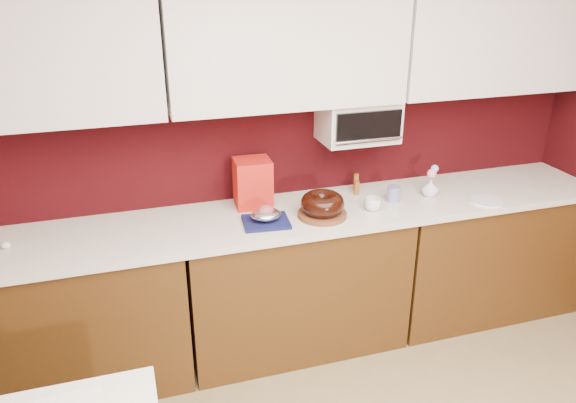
% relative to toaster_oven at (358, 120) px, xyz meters
% --- Properties ---
extents(wall_back, '(4.00, 0.02, 2.50)m').
position_rel_toaster_oven_xyz_m(wall_back, '(-0.45, 0.15, -0.12)').
color(wall_back, '#330609').
rests_on(wall_back, floor).
extents(base_cabinet_left, '(1.31, 0.58, 0.86)m').
position_rel_toaster_oven_xyz_m(base_cabinet_left, '(-1.78, -0.17, -0.95)').
color(base_cabinet_left, '#482B0E').
rests_on(base_cabinet_left, floor).
extents(base_cabinet_center, '(1.31, 0.58, 0.86)m').
position_rel_toaster_oven_xyz_m(base_cabinet_center, '(-0.45, -0.17, -0.95)').
color(base_cabinet_center, '#482B0E').
rests_on(base_cabinet_center, floor).
extents(base_cabinet_right, '(1.31, 0.58, 0.86)m').
position_rel_toaster_oven_xyz_m(base_cabinet_right, '(0.88, -0.17, -0.95)').
color(base_cabinet_right, '#482B0E').
rests_on(base_cabinet_right, floor).
extents(countertop, '(4.00, 0.62, 0.04)m').
position_rel_toaster_oven_xyz_m(countertop, '(-0.45, -0.17, -0.49)').
color(countertop, silver).
rests_on(countertop, base_cabinet_center).
extents(upper_cabinet_left, '(1.31, 0.33, 0.70)m').
position_rel_toaster_oven_xyz_m(upper_cabinet_left, '(-1.78, -0.02, 0.48)').
color(upper_cabinet_left, white).
rests_on(upper_cabinet_left, wall_back).
extents(upper_cabinet_center, '(1.31, 0.33, 0.70)m').
position_rel_toaster_oven_xyz_m(upper_cabinet_center, '(-0.45, -0.02, 0.48)').
color(upper_cabinet_center, white).
rests_on(upper_cabinet_center, wall_back).
extents(upper_cabinet_right, '(1.31, 0.33, 0.70)m').
position_rel_toaster_oven_xyz_m(upper_cabinet_right, '(0.88, -0.02, 0.48)').
color(upper_cabinet_right, white).
rests_on(upper_cabinet_right, wall_back).
extents(toaster_oven, '(0.45, 0.30, 0.25)m').
position_rel_toaster_oven_xyz_m(toaster_oven, '(0.00, 0.00, 0.00)').
color(toaster_oven, white).
rests_on(toaster_oven, upper_cabinet_center).
extents(toaster_oven_door, '(0.40, 0.02, 0.18)m').
position_rel_toaster_oven_xyz_m(toaster_oven_door, '(0.00, -0.16, 0.00)').
color(toaster_oven_door, black).
rests_on(toaster_oven_door, toaster_oven).
extents(toaster_oven_handle, '(0.42, 0.02, 0.02)m').
position_rel_toaster_oven_xyz_m(toaster_oven_handle, '(0.00, -0.18, -0.07)').
color(toaster_oven_handle, silver).
rests_on(toaster_oven_handle, toaster_oven).
extents(cake_base, '(0.33, 0.33, 0.03)m').
position_rel_toaster_oven_xyz_m(cake_base, '(-0.31, -0.26, -0.46)').
color(cake_base, brown).
rests_on(cake_base, countertop).
extents(bundt_cake, '(0.29, 0.29, 0.10)m').
position_rel_toaster_oven_xyz_m(bundt_cake, '(-0.31, -0.26, -0.40)').
color(bundt_cake, black).
rests_on(bundt_cake, cake_base).
extents(navy_towel, '(0.27, 0.24, 0.02)m').
position_rel_toaster_oven_xyz_m(navy_towel, '(-0.65, -0.26, -0.47)').
color(navy_towel, '#131749').
rests_on(navy_towel, countertop).
extents(foil_ham_nest, '(0.20, 0.18, 0.06)m').
position_rel_toaster_oven_xyz_m(foil_ham_nest, '(-0.65, -0.26, -0.42)').
color(foil_ham_nest, silver).
rests_on(foil_ham_nest, navy_towel).
extents(roasted_ham, '(0.11, 0.09, 0.06)m').
position_rel_toaster_oven_xyz_m(roasted_ham, '(-0.65, -0.26, -0.40)').
color(roasted_ham, '#A9504D').
rests_on(roasted_ham, foil_ham_nest).
extents(pandoro_box, '(0.22, 0.20, 0.29)m').
position_rel_toaster_oven_xyz_m(pandoro_box, '(-0.65, 0.01, -0.33)').
color(pandoro_box, '#AF0B1A').
rests_on(pandoro_box, countertop).
extents(dark_pan, '(0.24, 0.24, 0.03)m').
position_rel_toaster_oven_xyz_m(dark_pan, '(-0.21, -0.06, -0.46)').
color(dark_pan, black).
rests_on(dark_pan, countertop).
extents(coffee_mug, '(0.12, 0.12, 0.09)m').
position_rel_toaster_oven_xyz_m(coffee_mug, '(0.00, -0.27, -0.43)').
color(coffee_mug, white).
rests_on(coffee_mug, countertop).
extents(blue_jar, '(0.09, 0.09, 0.10)m').
position_rel_toaster_oven_xyz_m(blue_jar, '(0.18, -0.18, -0.43)').
color(blue_jar, navy).
rests_on(blue_jar, countertop).
extents(flower_vase, '(0.09, 0.09, 0.12)m').
position_rel_toaster_oven_xyz_m(flower_vase, '(0.44, -0.17, -0.41)').
color(flower_vase, silver).
rests_on(flower_vase, countertop).
extents(flower_pink, '(0.06, 0.06, 0.06)m').
position_rel_toaster_oven_xyz_m(flower_pink, '(0.44, -0.17, -0.33)').
color(flower_pink, pink).
rests_on(flower_pink, flower_vase).
extents(flower_blue, '(0.05, 0.05, 0.05)m').
position_rel_toaster_oven_xyz_m(flower_blue, '(0.47, -0.15, -0.30)').
color(flower_blue, '#95C2EE').
rests_on(flower_blue, flower_vase).
extents(china_plate, '(0.20, 0.20, 0.01)m').
position_rel_toaster_oven_xyz_m(china_plate, '(0.72, -0.36, -0.47)').
color(china_plate, white).
rests_on(china_plate, countertop).
extents(amber_bottle, '(0.03, 0.03, 0.09)m').
position_rel_toaster_oven_xyz_m(amber_bottle, '(0.01, -0.02, -0.43)').
color(amber_bottle, brown).
rests_on(amber_bottle, countertop).
extents(egg_right, '(0.05, 0.04, 0.04)m').
position_rel_toaster_oven_xyz_m(egg_right, '(-1.99, -0.15, -0.46)').
color(egg_right, silver).
rests_on(egg_right, countertop).
extents(amber_bottle_tall, '(0.04, 0.04, 0.11)m').
position_rel_toaster_oven_xyz_m(amber_bottle_tall, '(0.03, 0.05, -0.42)').
color(amber_bottle_tall, brown).
rests_on(amber_bottle_tall, countertop).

